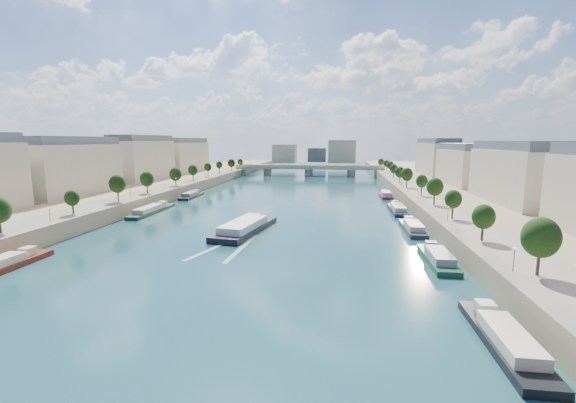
% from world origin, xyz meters
% --- Properties ---
extents(ground, '(700.00, 700.00, 0.00)m').
position_xyz_m(ground, '(0.00, 100.00, 0.00)').
color(ground, '#0C2E35').
rests_on(ground, ground).
extents(quay_left, '(44.00, 520.00, 5.00)m').
position_xyz_m(quay_left, '(-72.00, 100.00, 2.50)').
color(quay_left, '#9E8460').
rests_on(quay_left, ground).
extents(quay_right, '(44.00, 520.00, 5.00)m').
position_xyz_m(quay_right, '(72.00, 100.00, 2.50)').
color(quay_right, '#9E8460').
rests_on(quay_right, ground).
extents(pave_left, '(14.00, 520.00, 0.10)m').
position_xyz_m(pave_left, '(-57.00, 100.00, 5.05)').
color(pave_left, gray).
rests_on(pave_left, quay_left).
extents(pave_right, '(14.00, 520.00, 0.10)m').
position_xyz_m(pave_right, '(57.00, 100.00, 5.05)').
color(pave_right, gray).
rests_on(pave_right, quay_right).
extents(trees_left, '(4.80, 268.80, 8.26)m').
position_xyz_m(trees_left, '(-55.00, 102.00, 10.48)').
color(trees_left, '#382B1E').
rests_on(trees_left, ground).
extents(trees_right, '(4.80, 268.80, 8.26)m').
position_xyz_m(trees_right, '(55.00, 110.00, 10.48)').
color(trees_right, '#382B1E').
rests_on(trees_right, ground).
extents(lamps_left, '(0.36, 200.36, 4.28)m').
position_xyz_m(lamps_left, '(-52.50, 90.00, 7.78)').
color(lamps_left, black).
rests_on(lamps_left, ground).
extents(lamps_right, '(0.36, 200.36, 4.28)m').
position_xyz_m(lamps_right, '(52.50, 105.00, 7.78)').
color(lamps_right, black).
rests_on(lamps_right, ground).
extents(buildings_left, '(16.00, 226.00, 23.20)m').
position_xyz_m(buildings_left, '(-85.00, 112.00, 16.45)').
color(buildings_left, '#BEB092').
rests_on(buildings_left, ground).
extents(buildings_right, '(16.00, 226.00, 23.20)m').
position_xyz_m(buildings_right, '(85.00, 112.00, 16.45)').
color(buildings_right, '#BEB092').
rests_on(buildings_right, ground).
extents(skyline, '(79.00, 42.00, 22.00)m').
position_xyz_m(skyline, '(3.19, 319.52, 14.66)').
color(skyline, '#BEB092').
rests_on(skyline, ground).
extents(bridge, '(112.00, 12.00, 8.15)m').
position_xyz_m(bridge, '(0.00, 231.81, 5.08)').
color(bridge, '#C1B79E').
rests_on(bridge, ground).
extents(tour_barge, '(13.82, 32.14, 4.22)m').
position_xyz_m(tour_barge, '(-3.71, 47.12, 1.24)').
color(tour_barge, black).
rests_on(tour_barge, ground).
extents(wake, '(11.76, 26.03, 0.04)m').
position_xyz_m(wake, '(-3.71, 30.61, 0.02)').
color(wake, silver).
rests_on(wake, ground).
extents(moored_barges_left, '(5.00, 153.63, 3.60)m').
position_xyz_m(moored_barges_left, '(-45.50, 40.04, 0.84)').
color(moored_barges_left, black).
rests_on(moored_barges_left, ground).
extents(moored_barges_right, '(5.00, 155.60, 3.60)m').
position_xyz_m(moored_barges_right, '(45.50, 54.28, 0.84)').
color(moored_barges_right, black).
rests_on(moored_barges_right, ground).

